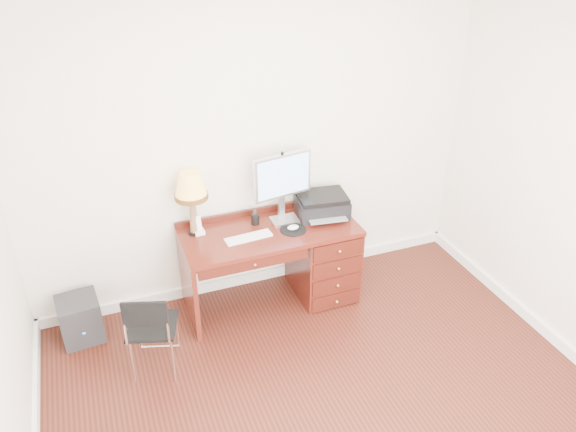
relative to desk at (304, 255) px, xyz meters
name	(u,v)px	position (x,y,z in m)	size (l,w,h in m)	color
ground	(336,415)	(-0.32, -1.40, -0.41)	(4.00, 4.00, 0.00)	black
room_shell	(303,351)	(-0.32, -0.77, -0.36)	(4.00, 4.00, 4.00)	white
desk	(304,255)	(0.00, 0.00, 0.00)	(1.50, 0.67, 0.75)	#571A12
monitor	(283,179)	(-0.15, 0.13, 0.72)	(0.53, 0.21, 0.61)	silver
keyboard	(249,237)	(-0.53, -0.07, 0.34)	(0.39, 0.11, 0.02)	white
mouse_pad	(293,229)	(-0.14, -0.08, 0.35)	(0.22, 0.22, 0.04)	black
printer	(322,205)	(0.20, 0.09, 0.43)	(0.48, 0.40, 0.19)	black
leg_lamp	(191,190)	(-0.93, 0.17, 0.75)	(0.27, 0.27, 0.56)	black
phone	(199,228)	(-0.89, 0.15, 0.39)	(0.08, 0.08, 0.17)	white
pen_cup	(255,219)	(-0.41, 0.14, 0.38)	(0.07, 0.07, 0.09)	black
chair	(153,325)	(-1.42, -0.52, 0.04)	(0.44, 0.45, 0.75)	black
equipment_box	(80,319)	(-1.95, 0.10, -0.23)	(0.32, 0.32, 0.38)	black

